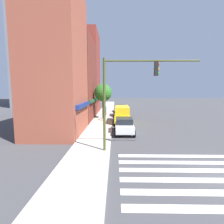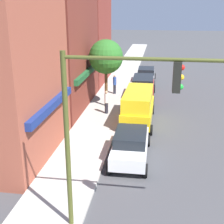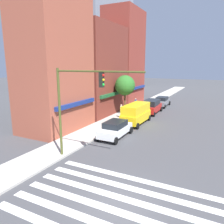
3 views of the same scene
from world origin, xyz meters
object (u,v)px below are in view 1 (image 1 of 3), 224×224
object	(u,v)px
sedan_white	(124,125)
street_tree	(103,93)
pedestrian_white_shirt	(105,114)
van_yellow	(122,114)
suv_red	(121,111)
traffic_signal	(127,88)
pedestrian_blue_shirt	(105,110)
sedan_grey	(120,108)

from	to	relation	value
sedan_white	street_tree	distance (m)	9.70
pedestrian_white_shirt	street_tree	bearing A→B (deg)	81.49
van_yellow	suv_red	xyz separation A→B (m)	(6.30, 0.00, -0.25)
traffic_signal	suv_red	distance (m)	18.10
suv_red	street_tree	size ratio (longest dim) A/B	0.89
van_yellow	suv_red	distance (m)	6.30
sedan_white	street_tree	world-z (taller)	street_tree
sedan_white	street_tree	xyz separation A→B (m)	(8.68, 2.80, 3.30)
van_yellow	pedestrian_white_shirt	size ratio (longest dim) A/B	2.85
van_yellow	pedestrian_blue_shirt	distance (m)	7.32
traffic_signal	sedan_grey	xyz separation A→B (m)	(23.66, -0.13, -3.81)
traffic_signal	pedestrian_white_shirt	size ratio (longest dim) A/B	3.76
suv_red	pedestrian_blue_shirt	size ratio (longest dim) A/B	2.68
sedan_grey	street_tree	world-z (taller)	street_tree
sedan_white	van_yellow	bearing A→B (deg)	-0.38
pedestrian_white_shirt	street_tree	size ratio (longest dim) A/B	0.33
sedan_white	van_yellow	distance (m)	5.59
pedestrian_blue_shirt	pedestrian_white_shirt	xyz separation A→B (m)	(-5.59, -0.17, 0.00)
traffic_signal	pedestrian_white_shirt	xyz separation A→B (m)	(12.67, 2.34, -3.58)
traffic_signal	pedestrian_white_shirt	world-z (taller)	traffic_signal
sedan_white	pedestrian_white_shirt	xyz separation A→B (m)	(6.81, 2.47, 0.23)
suv_red	pedestrian_white_shirt	world-z (taller)	suv_red
van_yellow	traffic_signal	bearing A→B (deg)	-179.54
sedan_white	van_yellow	world-z (taller)	van_yellow
traffic_signal	suv_red	size ratio (longest dim) A/B	1.41
van_yellow	street_tree	bearing A→B (deg)	43.18
suv_red	pedestrian_blue_shirt	distance (m)	2.69
sedan_white	van_yellow	xyz separation A→B (m)	(5.57, -0.00, 0.44)
traffic_signal	pedestrian_blue_shirt	xyz separation A→B (m)	(18.26, 2.51, -3.58)
van_yellow	pedestrian_blue_shirt	bearing A→B (deg)	22.28
traffic_signal	pedestrian_blue_shirt	size ratio (longest dim) A/B	3.76
pedestrian_blue_shirt	street_tree	xyz separation A→B (m)	(-3.72, 0.16, 3.07)
sedan_white	street_tree	size ratio (longest dim) A/B	0.82
suv_red	van_yellow	bearing A→B (deg)	178.72
sedan_white	suv_red	distance (m)	11.87
suv_red	street_tree	distance (m)	5.26
sedan_grey	suv_red	bearing A→B (deg)	178.37
van_yellow	sedan_white	bearing A→B (deg)	-178.87
suv_red	sedan_grey	bearing A→B (deg)	-1.28
pedestrian_white_shirt	street_tree	distance (m)	3.61
suv_red	sedan_grey	xyz separation A→B (m)	(5.93, -0.00, -0.19)
traffic_signal	sedan_white	size ratio (longest dim) A/B	1.51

